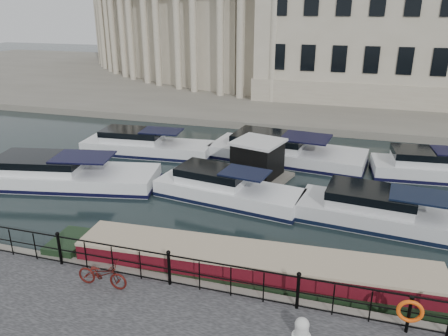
% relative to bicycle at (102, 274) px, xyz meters
% --- Properties ---
extents(ground_plane, '(160.00, 160.00, 0.00)m').
position_rel_bicycle_xyz_m(ground_plane, '(1.96, 2.95, -0.99)').
color(ground_plane, black).
rests_on(ground_plane, ground).
extents(far_bank, '(120.00, 42.00, 0.55)m').
position_rel_bicycle_xyz_m(far_bank, '(1.96, 41.95, -0.72)').
color(far_bank, '#6B665B').
rests_on(far_bank, ground_plane).
extents(railing, '(24.14, 0.14, 1.22)m').
position_rel_bicycle_xyz_m(railing, '(1.96, 0.70, 0.21)').
color(railing, black).
rests_on(railing, near_quay).
extents(civic_building, '(53.55, 31.84, 16.85)m').
position_rel_bicycle_xyz_m(civic_building, '(0.96, 37.65, 6.05)').
color(civic_building, '#ADA38C').
rests_on(civic_building, far_bank).
extents(bicycle, '(1.68, 0.59, 0.88)m').
position_rel_bicycle_xyz_m(bicycle, '(0.00, 0.00, 0.00)').
color(bicycle, '#4C110D').
rests_on(bicycle, near_quay).
extents(mooring_bollard, '(0.51, 0.51, 0.58)m').
position_rel_bicycle_xyz_m(mooring_bollard, '(6.24, -0.43, -0.17)').
color(mooring_bollard, silver).
rests_on(mooring_bollard, near_quay).
extents(life_ring_post, '(0.70, 0.19, 1.13)m').
position_rel_bicycle_xyz_m(life_ring_post, '(8.92, 0.50, 0.27)').
color(life_ring_post, black).
rests_on(life_ring_post, near_quay).
extents(narrowboat, '(15.10, 2.82, 1.55)m').
position_rel_bicycle_xyz_m(narrowboat, '(4.26, 2.25, -0.63)').
color(narrowboat, black).
rests_on(narrowboat, ground_plane).
extents(harbour_hut, '(3.85, 3.46, 2.20)m').
position_rel_bicycle_xyz_m(harbour_hut, '(2.31, 11.65, -0.04)').
color(harbour_hut, '#6B665B').
rests_on(harbour_hut, ground_plane).
extents(cabin_cruisers, '(26.99, 11.74, 1.99)m').
position_rel_bicycle_xyz_m(cabin_cruisers, '(1.24, 11.27, -0.62)').
color(cabin_cruisers, white).
rests_on(cabin_cruisers, ground_plane).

